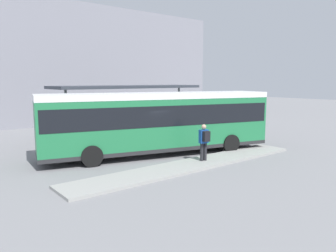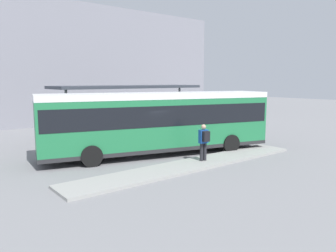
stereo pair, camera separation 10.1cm
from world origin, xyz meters
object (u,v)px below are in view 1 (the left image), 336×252
Objects in this scene: bicycle_blue at (248,127)px; bicycle_black at (233,125)px; bicycle_red at (223,125)px; city_bus at (159,119)px; potted_planter_near_shelter at (176,131)px; pedestrian_waiting at (204,140)px; bicycle_orange at (238,126)px.

bicycle_blue is 1.56m from bicycle_black.
bicycle_blue is 1.03× the size of bicycle_red.
potted_planter_near_shelter is at bearing 53.02° from city_bus.
city_bus is 3.06m from pedestrian_waiting.
bicycle_blue is at bearing 13.27° from bicycle_orange.
pedestrian_waiting is at bearing 118.30° from bicycle_red.
bicycle_black is at bearing -46.42° from pedestrian_waiting.
bicycle_black is (0.32, 0.78, 0.01)m from bicycle_orange.
bicycle_blue is 0.82m from bicycle_orange.
bicycle_red is (-0.05, 1.56, -0.01)m from bicycle_orange.
bicycle_red is (9.95, 4.32, -1.59)m from city_bus.
potted_planter_near_shelter is at bearing -17.99° from pedestrian_waiting.
city_bus is 7.11× the size of pedestrian_waiting.
pedestrian_waiting reaches higher than bicycle_red.
bicycle_black reaches higher than bicycle_red.
bicycle_black is at bearing -163.92° from bicycle_red.
city_bus reaches higher than pedestrian_waiting.
bicycle_blue is 6.74m from potted_planter_near_shelter.
bicycle_orange is (10.00, 2.76, -1.58)m from city_bus.
pedestrian_waiting is 11.76m from bicycle_black.
potted_planter_near_shelter reaches higher than bicycle_blue.
bicycle_black is at bearing 33.85° from city_bus.
pedestrian_waiting is 11.91m from bicycle_red.
bicycle_black is at bearing -175.39° from bicycle_blue.
city_bus reaches higher than bicycle_orange.
pedestrian_waiting reaches higher than bicycle_black.
bicycle_blue is 1.41× the size of potted_planter_near_shelter.
pedestrian_waiting is 11.08m from bicycle_orange.
potted_planter_near_shelter is (-6.41, 0.05, 0.26)m from bicycle_orange.
bicycle_blue is at bearing 2.50° from bicycle_black.
city_bus is at bearing 20.25° from pedestrian_waiting.
city_bus is at bearing -66.71° from bicycle_black.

